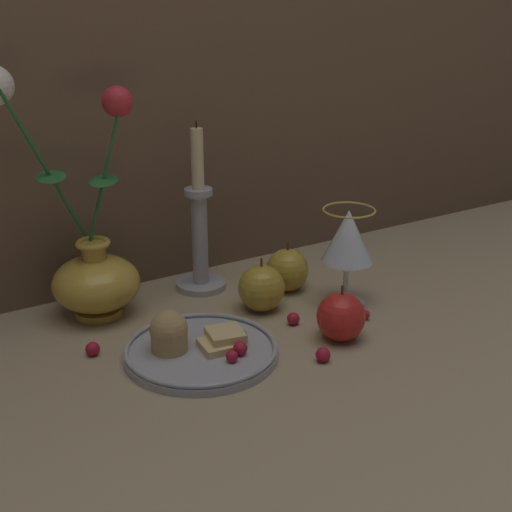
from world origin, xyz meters
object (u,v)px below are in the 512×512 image
wine_glass (348,239)px  apple_beside_vase (341,317)px  vase (89,258)px  apple_at_table_edge (261,288)px  candlestick (200,237)px  apple_near_glass (287,270)px  plate_with_pastries (196,346)px

wine_glass → apple_beside_vase: wine_glass is taller
vase → apple_beside_vase: (0.26, -0.25, -0.06)m
apple_beside_vase → apple_at_table_edge: bearing=107.3°
vase → apple_beside_vase: 0.36m
candlestick → apple_near_glass: size_ratio=3.33×
candlestick → apple_beside_vase: candlestick is taller
candlestick → apple_beside_vase: size_ratio=3.35×
vase → wine_glass: vase is taller
apple_near_glass → apple_at_table_edge: apple_at_table_edge is taller
wine_glass → apple_at_table_edge: 0.14m
wine_glass → candlestick: (-0.16, 0.16, -0.02)m
plate_with_pastries → candlestick: 0.23m
apple_at_table_edge → plate_with_pastries: bearing=-152.8°
plate_with_pastries → apple_at_table_edge: (0.15, 0.07, 0.02)m
vase → apple_beside_vase: vase is taller
vase → plate_with_pastries: bearing=-69.6°
apple_near_glass → apple_at_table_edge: (-0.07, -0.04, 0.00)m
wine_glass → candlestick: 0.23m
vase → apple_beside_vase: size_ratio=4.56×
apple_at_table_edge → vase: bearing=152.5°
wine_glass → apple_beside_vase: 0.13m
plate_with_pastries → wine_glass: wine_glass is taller
vase → plate_with_pastries: 0.21m
vase → apple_at_table_edge: 0.25m
apple_beside_vase → apple_near_glass: (0.03, 0.17, 0.00)m
vase → apple_near_glass: (0.29, -0.07, -0.06)m
candlestick → apple_at_table_edge: (0.04, -0.12, -0.05)m
vase → candlestick: (0.18, 0.01, -0.00)m
wine_glass → candlestick: size_ratio=0.56×
apple_beside_vase → apple_near_glass: bearing=80.0°
vase → apple_at_table_edge: bearing=-27.5°
vase → apple_near_glass: vase is taller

